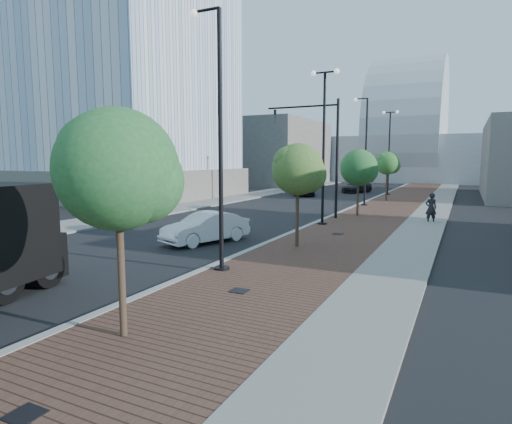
% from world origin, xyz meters
% --- Properties ---
extents(sidewalk, '(7.00, 140.00, 0.12)m').
position_xyz_m(sidewalk, '(3.50, 40.00, 0.06)').
color(sidewalk, '#4C2D23').
rests_on(sidewalk, ground).
extents(concrete_strip, '(2.40, 140.00, 0.13)m').
position_xyz_m(concrete_strip, '(6.20, 40.00, 0.07)').
color(concrete_strip, slate).
rests_on(concrete_strip, ground).
extents(curb, '(0.30, 140.00, 0.14)m').
position_xyz_m(curb, '(0.00, 40.00, 0.07)').
color(curb, gray).
rests_on(curb, ground).
extents(west_sidewalk, '(4.00, 140.00, 0.12)m').
position_xyz_m(west_sidewalk, '(-13.00, 40.00, 0.06)').
color(west_sidewalk, slate).
rests_on(west_sidewalk, ground).
extents(white_sedan, '(3.03, 4.76, 1.48)m').
position_xyz_m(white_sedan, '(-2.94, 14.45, 0.74)').
color(white_sedan, white).
rests_on(white_sedan, ground).
extents(dark_car_mid, '(3.83, 5.32, 1.34)m').
position_xyz_m(dark_car_mid, '(-7.79, 42.09, 0.67)').
color(dark_car_mid, black).
rests_on(dark_car_mid, ground).
extents(dark_car_far, '(3.37, 5.20, 1.40)m').
position_xyz_m(dark_car_far, '(-3.53, 49.22, 0.70)').
color(dark_car_far, black).
rests_on(dark_car_far, ground).
extents(pedestrian, '(0.84, 0.71, 1.95)m').
position_xyz_m(pedestrian, '(6.47, 25.95, 0.98)').
color(pedestrian, black).
rests_on(pedestrian, ground).
extents(streetlight_1, '(1.44, 0.56, 9.21)m').
position_xyz_m(streetlight_1, '(0.49, 10.00, 4.34)').
color(streetlight_1, black).
rests_on(streetlight_1, ground).
extents(streetlight_2, '(1.72, 0.56, 9.28)m').
position_xyz_m(streetlight_2, '(0.60, 22.00, 4.82)').
color(streetlight_2, black).
rests_on(streetlight_2, ground).
extents(streetlight_3, '(1.44, 0.56, 9.21)m').
position_xyz_m(streetlight_3, '(0.49, 34.00, 4.34)').
color(streetlight_3, black).
rests_on(streetlight_3, ground).
extents(streetlight_4, '(1.72, 0.56, 9.28)m').
position_xyz_m(streetlight_4, '(0.60, 46.00, 4.82)').
color(streetlight_4, black).
rests_on(streetlight_4, ground).
extents(traffic_mast, '(5.09, 0.20, 8.00)m').
position_xyz_m(traffic_mast, '(-0.30, 25.00, 4.98)').
color(traffic_mast, black).
rests_on(traffic_mast, ground).
extents(tree_0, '(2.66, 2.66, 5.18)m').
position_xyz_m(tree_0, '(1.65, 4.02, 3.84)').
color(tree_0, '#382619').
rests_on(tree_0, ground).
extents(tree_1, '(2.37, 2.32, 4.77)m').
position_xyz_m(tree_1, '(1.65, 15.02, 3.60)').
color(tree_1, '#382619').
rests_on(tree_1, ground).
extents(tree_2, '(2.58, 2.57, 4.76)m').
position_xyz_m(tree_2, '(1.65, 27.02, 3.47)').
color(tree_2, '#382619').
rests_on(tree_2, ground).
extents(tree_3, '(2.25, 2.18, 4.77)m').
position_xyz_m(tree_3, '(1.65, 39.02, 3.67)').
color(tree_3, '#382619').
rests_on(tree_3, ground).
extents(tower_podium, '(19.00, 19.00, 3.00)m').
position_xyz_m(tower_podium, '(-24.00, 32.00, 1.50)').
color(tower_podium, '#625E58').
rests_on(tower_podium, ground).
extents(convention_center, '(50.00, 30.00, 50.00)m').
position_xyz_m(convention_center, '(-2.00, 85.00, 6.00)').
color(convention_center, '#9DA1A7').
rests_on(convention_center, ground).
extents(commercial_block_nw, '(14.00, 20.00, 10.00)m').
position_xyz_m(commercial_block_nw, '(-20.00, 60.00, 5.00)').
color(commercial_block_nw, '#605C57').
rests_on(commercial_block_nw, ground).
extents(utility_cover_0, '(0.50, 0.50, 0.02)m').
position_xyz_m(utility_cover_0, '(2.40, 1.00, 0.13)').
color(utility_cover_0, black).
rests_on(utility_cover_0, sidewalk).
extents(utility_cover_1, '(0.50, 0.50, 0.02)m').
position_xyz_m(utility_cover_1, '(2.40, 8.00, 0.13)').
color(utility_cover_1, black).
rests_on(utility_cover_1, sidewalk).
extents(utility_cover_2, '(0.50, 0.50, 0.02)m').
position_xyz_m(utility_cover_2, '(2.40, 19.00, 0.13)').
color(utility_cover_2, black).
rests_on(utility_cover_2, sidewalk).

